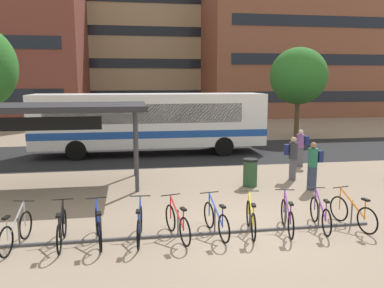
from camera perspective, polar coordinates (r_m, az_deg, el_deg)
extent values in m
plane|color=gray|center=(10.51, 8.63, -12.50)|extent=(200.00, 200.00, 0.00)
cube|color=#232326|center=(21.23, -0.81, -1.28)|extent=(80.00, 7.20, 0.01)
cube|color=white|center=(20.78, -6.09, 3.59)|extent=(12.02, 2.64, 2.70)
cube|color=#1947A3|center=(20.85, -6.06, 1.81)|extent=(12.04, 2.66, 0.36)
cube|color=black|center=(21.65, 8.51, 6.76)|extent=(1.02, 2.30, 0.40)
cube|color=black|center=(21.87, 9.79, 4.49)|extent=(0.10, 2.19, 1.40)
cube|color=black|center=(21.97, -7.06, 4.93)|extent=(9.84, 0.13, 0.97)
cube|color=black|center=(19.49, -6.82, 4.40)|extent=(9.84, 0.13, 0.97)
cylinder|color=black|center=(22.57, 3.29, 0.61)|extent=(1.00, 0.31, 1.00)
cylinder|color=black|center=(20.34, 4.66, -0.35)|extent=(1.00, 0.31, 1.00)
cylinder|color=black|center=(22.23, -15.80, 0.15)|extent=(1.00, 0.31, 1.00)
cylinder|color=black|center=(19.97, -16.58, -0.88)|extent=(1.00, 0.31, 1.00)
cube|color=#47474C|center=(10.15, 0.66, -13.03)|extent=(9.44, 0.11, 0.06)
cylinder|color=#47474C|center=(10.25, -23.98, -11.71)|extent=(0.04, 0.04, 0.70)
cylinder|color=#47474C|center=(10.05, -18.66, -11.81)|extent=(0.04, 0.04, 0.70)
cylinder|color=#47474C|center=(9.93, -13.17, -11.81)|extent=(0.04, 0.04, 0.70)
cylinder|color=#47474C|center=(9.91, -7.60, -11.70)|extent=(0.04, 0.04, 0.70)
cylinder|color=#47474C|center=(9.97, -2.06, -11.48)|extent=(0.04, 0.04, 0.70)
cylinder|color=#47474C|center=(10.12, 3.35, -11.17)|extent=(0.04, 0.04, 0.70)
cylinder|color=#47474C|center=(10.35, 8.55, -10.78)|extent=(0.04, 0.04, 0.70)
cylinder|color=#47474C|center=(10.67, 13.46, -10.33)|extent=(0.04, 0.04, 0.70)
cylinder|color=#47474C|center=(11.05, 18.05, -9.84)|extent=(0.04, 0.04, 0.70)
cylinder|color=#47474C|center=(11.50, 22.30, -9.33)|extent=(0.04, 0.04, 0.70)
torus|color=black|center=(10.65, -23.14, -10.85)|extent=(0.16, 0.70, 0.70)
torus|color=black|center=(9.79, -25.58, -12.80)|extent=(0.16, 0.70, 0.70)
cube|color=#B7BABF|center=(10.13, -24.38, -10.09)|extent=(0.19, 0.91, 0.58)
cylinder|color=#B7BABF|center=(9.78, -25.43, -11.16)|extent=(0.03, 0.03, 0.55)
cube|color=black|center=(9.70, -25.54, -9.69)|extent=(0.14, 0.23, 0.05)
cylinder|color=#B7BABF|center=(10.53, -23.29, -9.28)|extent=(0.04, 0.04, 0.65)
cylinder|color=black|center=(10.44, -23.40, -7.64)|extent=(0.52, 0.12, 0.03)
torus|color=black|center=(10.45, -18.17, -10.95)|extent=(0.07, 0.71, 0.70)
torus|color=black|center=(9.50, -18.86, -13.04)|extent=(0.07, 0.71, 0.70)
cube|color=black|center=(9.89, -18.58, -10.21)|extent=(0.07, 0.92, 0.58)
cylinder|color=black|center=(9.50, -18.87, -11.34)|extent=(0.03, 0.03, 0.55)
cube|color=black|center=(9.41, -18.95, -9.84)|extent=(0.11, 0.22, 0.05)
cylinder|color=black|center=(10.33, -18.27, -9.35)|extent=(0.03, 0.03, 0.65)
cylinder|color=black|center=(10.24, -18.36, -7.68)|extent=(0.52, 0.05, 0.03)
torus|color=black|center=(10.33, -13.71, -10.98)|extent=(0.14, 0.70, 0.70)
torus|color=black|center=(9.38, -13.29, -13.09)|extent=(0.14, 0.70, 0.70)
cube|color=#1E3DB2|center=(9.76, -13.59, -10.22)|extent=(0.16, 0.92, 0.58)
cylinder|color=#1E3DB2|center=(9.38, -13.39, -11.37)|extent=(0.03, 0.03, 0.55)
cube|color=black|center=(9.29, -13.46, -9.84)|extent=(0.13, 0.23, 0.05)
cylinder|color=#1E3DB2|center=(10.21, -13.78, -9.36)|extent=(0.04, 0.04, 0.65)
cylinder|color=black|center=(10.12, -13.84, -7.68)|extent=(0.52, 0.10, 0.03)
torus|color=black|center=(10.30, -7.50, -10.85)|extent=(0.11, 0.71, 0.70)
torus|color=black|center=(9.35, -7.85, -12.99)|extent=(0.11, 0.71, 0.70)
cube|color=#1E3DB2|center=(9.73, -7.70, -10.10)|extent=(0.11, 0.92, 0.58)
cylinder|color=#1E3DB2|center=(9.35, -7.85, -11.26)|extent=(0.03, 0.03, 0.55)
cube|color=black|center=(9.26, -7.88, -9.73)|extent=(0.12, 0.23, 0.05)
cylinder|color=#1E3DB2|center=(10.18, -7.55, -9.23)|extent=(0.03, 0.03, 0.65)
cylinder|color=black|center=(10.08, -7.58, -7.54)|extent=(0.52, 0.07, 0.03)
torus|color=black|center=(10.32, -3.17, -10.74)|extent=(0.21, 0.69, 0.70)
torus|color=black|center=(9.43, -1.04, -12.71)|extent=(0.21, 0.69, 0.70)
cube|color=red|center=(9.78, -2.21, -9.93)|extent=(0.25, 0.90, 0.58)
cylinder|color=red|center=(9.42, -1.27, -11.01)|extent=(0.04, 0.04, 0.55)
cube|color=black|center=(9.33, -1.28, -9.49)|extent=(0.15, 0.24, 0.05)
cylinder|color=red|center=(10.20, -3.15, -9.12)|extent=(0.04, 0.04, 0.65)
cylinder|color=black|center=(10.10, -3.17, -7.43)|extent=(0.51, 0.15, 0.03)
torus|color=black|center=(10.52, 2.49, -10.34)|extent=(0.15, 0.70, 0.70)
torus|color=black|center=(9.64, 4.70, -12.24)|extent=(0.15, 0.70, 0.70)
cube|color=#1E3DB2|center=(9.99, 3.51, -9.52)|extent=(0.18, 0.91, 0.58)
cylinder|color=#1E3DB2|center=(9.63, 4.48, -10.57)|extent=(0.03, 0.03, 0.55)
cube|color=black|center=(9.55, 4.50, -9.08)|extent=(0.13, 0.23, 0.05)
cylinder|color=#1E3DB2|center=(10.41, 2.54, -8.74)|extent=(0.04, 0.04, 0.65)
cylinder|color=black|center=(10.31, 2.55, -7.08)|extent=(0.52, 0.11, 0.03)
torus|color=black|center=(10.76, 8.25, -9.98)|extent=(0.17, 0.70, 0.70)
torus|color=black|center=(9.81, 8.99, -11.94)|extent=(0.17, 0.70, 0.70)
cube|color=yellow|center=(10.20, 8.63, -9.22)|extent=(0.20, 0.91, 0.58)
cylinder|color=yellow|center=(9.81, 8.95, -10.29)|extent=(0.03, 0.03, 0.55)
cube|color=black|center=(9.73, 8.98, -8.82)|extent=(0.14, 0.23, 0.05)
cylinder|color=yellow|center=(10.64, 8.30, -8.42)|extent=(0.04, 0.04, 0.65)
cylinder|color=black|center=(10.55, 8.34, -6.80)|extent=(0.52, 0.12, 0.03)
torus|color=black|center=(11.05, 13.26, -9.62)|extent=(0.20, 0.70, 0.70)
torus|color=black|center=(10.10, 14.26, -11.47)|extent=(0.20, 0.70, 0.70)
cube|color=#702893|center=(10.49, 13.78, -8.86)|extent=(0.23, 0.90, 0.58)
cylinder|color=#702893|center=(10.11, 14.21, -9.87)|extent=(0.04, 0.04, 0.55)
cube|color=black|center=(10.02, 14.27, -8.45)|extent=(0.15, 0.24, 0.05)
cylinder|color=#702893|center=(10.93, 13.34, -8.10)|extent=(0.04, 0.04, 0.65)
cylinder|color=black|center=(10.84, 13.40, -6.51)|extent=(0.51, 0.14, 0.03)
torus|color=black|center=(11.47, 17.44, -9.10)|extent=(0.16, 0.70, 0.70)
torus|color=black|center=(10.55, 19.09, -10.80)|extent=(0.16, 0.70, 0.70)
cube|color=#702893|center=(10.93, 18.28, -8.32)|extent=(0.18, 0.91, 0.58)
cylinder|color=#702893|center=(10.56, 18.99, -9.27)|extent=(0.03, 0.03, 0.55)
cube|color=black|center=(10.48, 19.07, -7.90)|extent=(0.13, 0.23, 0.05)
cylinder|color=#702893|center=(11.36, 17.55, -7.62)|extent=(0.04, 0.04, 0.65)
cylinder|color=black|center=(11.27, 17.62, -6.09)|extent=(0.52, 0.11, 0.03)
torus|color=black|center=(11.74, 20.67, -8.84)|extent=(0.19, 0.70, 0.70)
torus|color=black|center=(11.05, 24.24, -10.20)|extent=(0.19, 0.70, 0.70)
cube|color=orange|center=(11.31, 22.43, -7.97)|extent=(0.22, 0.91, 0.58)
cylinder|color=orange|center=(11.04, 23.96, -8.76)|extent=(0.04, 0.04, 0.55)
cube|color=black|center=(10.96, 24.05, -7.45)|extent=(0.14, 0.24, 0.05)
cylinder|color=orange|center=(11.64, 20.83, -7.39)|extent=(0.04, 0.04, 0.65)
cylinder|color=black|center=(11.56, 20.91, -5.90)|extent=(0.51, 0.14, 0.03)
cylinder|color=#38383D|center=(13.71, -8.13, -1.20)|extent=(0.14, 0.14, 2.83)
cylinder|color=#38383D|center=(16.18, -8.33, 0.39)|extent=(0.14, 0.14, 2.83)
cube|color=#28282D|center=(15.05, -20.50, 5.05)|extent=(7.11, 3.31, 0.20)
cube|color=black|center=(13.71, -21.51, 2.75)|extent=(4.03, 0.08, 0.44)
cube|color=#565660|center=(15.87, 14.47, -3.60)|extent=(0.32, 0.28, 0.86)
cylinder|color=#333338|center=(15.73, 14.58, -0.94)|extent=(0.44, 0.44, 0.64)
sphere|color=tan|center=(15.66, 14.65, 0.61)|extent=(0.22, 0.22, 0.22)
cube|color=navy|center=(15.72, 13.64, -0.79)|extent=(0.27, 0.33, 0.40)
cube|color=#2D3851|center=(14.64, 17.11, -4.80)|extent=(0.29, 0.25, 0.86)
cylinder|color=#23664C|center=(14.48, 17.25, -1.90)|extent=(0.40, 0.40, 0.66)
sphere|color=#936B4C|center=(14.41, 17.34, -0.19)|extent=(0.22, 0.22, 0.22)
cube|color=navy|center=(14.63, 18.07, -1.69)|extent=(0.23, 0.31, 0.40)
cube|color=#565660|center=(18.44, 15.48, -1.85)|extent=(0.30, 0.25, 0.88)
cylinder|color=#7F4C93|center=(18.31, 15.58, 0.42)|extent=(0.41, 0.41, 0.60)
sphere|color=beige|center=(18.26, 15.64, 1.69)|extent=(0.22, 0.22, 0.22)
cube|color=navy|center=(18.36, 16.38, 0.50)|extent=(0.24, 0.31, 0.40)
cylinder|color=#284C2D|center=(14.64, 8.50, -4.30)|extent=(0.52, 0.52, 0.95)
cylinder|color=black|center=(14.53, 8.54, -2.32)|extent=(0.55, 0.55, 0.08)
cylinder|color=brown|center=(27.72, 15.06, 3.57)|extent=(0.32, 0.32, 2.58)
ellipsoid|color=#2D7028|center=(27.61, 15.31, 9.58)|extent=(3.84, 3.84, 3.80)
cube|color=brown|center=(48.90, 16.56, 17.56)|extent=(23.83, 11.53, 22.54)
cube|color=black|center=(43.20, 19.36, 6.56)|extent=(20.97, 0.06, 1.10)
cube|color=black|center=(43.22, 19.63, 11.54)|extent=(20.97, 0.06, 1.10)
cube|color=black|center=(43.57, 19.91, 16.48)|extent=(20.97, 0.06, 1.10)
cube|color=tan|center=(51.92, -7.53, 12.98)|extent=(16.33, 10.25, 14.67)
cube|color=black|center=(46.68, -7.19, 7.10)|extent=(14.37, 0.06, 1.10)
cube|color=black|center=(46.70, -7.28, 11.61)|extent=(14.37, 0.06, 1.10)
cube|color=black|center=(47.00, -7.38, 16.08)|extent=(14.37, 0.06, 1.10)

